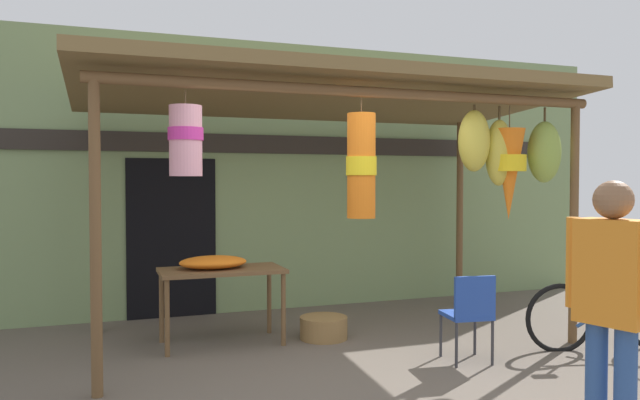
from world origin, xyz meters
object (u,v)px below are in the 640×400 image
(folding_chair, at_px, (470,310))
(parked_bicycle, at_px, (609,316))
(flower_heap_on_table, at_px, (215,262))
(vendor_in_orange, at_px, (612,296))
(display_table, at_px, (222,277))
(wicker_basket_by_table, at_px, (324,328))

(folding_chair, bearing_deg, parked_bicycle, -3.22)
(flower_heap_on_table, height_order, parked_bicycle, flower_heap_on_table)
(folding_chair, bearing_deg, vendor_in_orange, -99.90)
(display_table, height_order, flower_heap_on_table, flower_heap_on_table)
(parked_bicycle, xyz_separation_m, vendor_in_orange, (-1.94, -1.93, 0.68))
(display_table, relative_size, folding_chair, 1.53)
(parked_bicycle, bearing_deg, folding_chair, 176.78)
(folding_chair, relative_size, parked_bicycle, 0.49)
(display_table, xyz_separation_m, vendor_in_orange, (1.71, -3.50, 0.32))
(wicker_basket_by_table, bearing_deg, flower_heap_on_table, 170.33)
(wicker_basket_by_table, bearing_deg, parked_bicycle, -28.51)
(display_table, bearing_deg, wicker_basket_by_table, -8.68)
(folding_chair, distance_m, vendor_in_orange, 2.12)
(wicker_basket_by_table, height_order, parked_bicycle, parked_bicycle)
(display_table, relative_size, flower_heap_on_table, 1.81)
(flower_heap_on_table, bearing_deg, display_table, -24.37)
(folding_chair, bearing_deg, display_table, 144.48)
(parked_bicycle, bearing_deg, wicker_basket_by_table, 151.49)
(display_table, height_order, vendor_in_orange, vendor_in_orange)
(vendor_in_orange, bearing_deg, parked_bicycle, 44.84)
(flower_heap_on_table, distance_m, vendor_in_orange, 3.95)
(display_table, height_order, parked_bicycle, parked_bicycle)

